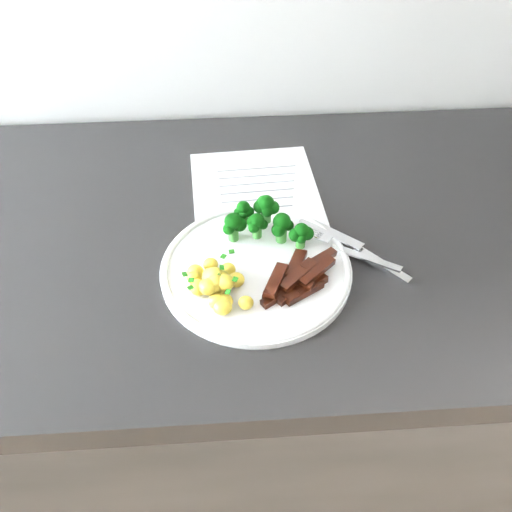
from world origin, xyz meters
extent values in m
cube|color=black|center=(-0.06, 1.67, 0.47)|extent=(2.50, 0.62, 0.94)
cube|color=white|center=(-0.10, 1.73, 0.94)|extent=(0.21, 0.29, 0.00)
cube|color=slate|center=(-0.09, 1.81, 0.94)|extent=(0.13, 0.01, 0.00)
cube|color=slate|center=(-0.09, 1.79, 0.94)|extent=(0.13, 0.01, 0.00)
cube|color=slate|center=(-0.09, 1.77, 0.94)|extent=(0.12, 0.01, 0.00)
cube|color=slate|center=(-0.09, 1.75, 0.94)|extent=(0.12, 0.01, 0.00)
cube|color=slate|center=(-0.10, 1.73, 0.94)|extent=(0.11, 0.01, 0.00)
cube|color=slate|center=(-0.10, 1.71, 0.94)|extent=(0.11, 0.01, 0.00)
cube|color=slate|center=(-0.10, 1.69, 0.94)|extent=(0.10, 0.01, 0.00)
cube|color=slate|center=(-0.10, 1.67, 0.94)|extent=(0.10, 0.01, 0.00)
cylinder|color=white|center=(-0.11, 1.58, 0.94)|extent=(0.26, 0.26, 0.01)
torus|color=white|center=(-0.11, 1.58, 0.95)|extent=(0.25, 0.25, 0.01)
cylinder|color=#2B6523|center=(-0.10, 1.62, 0.97)|extent=(0.01, 0.01, 0.02)
sphere|color=black|center=(-0.10, 1.62, 0.98)|extent=(0.01, 0.01, 0.01)
sphere|color=black|center=(-0.11, 1.63, 0.98)|extent=(0.02, 0.02, 0.02)
sphere|color=black|center=(-0.11, 1.62, 0.98)|extent=(0.02, 0.02, 0.02)
sphere|color=black|center=(-0.10, 1.62, 0.99)|extent=(0.02, 0.02, 0.02)
cylinder|color=#2B6523|center=(-0.07, 1.63, 0.96)|extent=(0.02, 0.02, 0.02)
sphere|color=black|center=(-0.06, 1.63, 0.97)|extent=(0.02, 0.02, 0.02)
sphere|color=black|center=(-0.07, 1.63, 0.97)|extent=(0.02, 0.02, 0.02)
sphere|color=black|center=(-0.08, 1.62, 0.97)|extent=(0.02, 0.02, 0.02)
sphere|color=black|center=(-0.07, 1.63, 0.98)|extent=(0.02, 0.02, 0.02)
cylinder|color=#2B6523|center=(-0.14, 1.63, 0.96)|extent=(0.01, 0.01, 0.02)
sphere|color=black|center=(-0.13, 1.63, 0.97)|extent=(0.02, 0.02, 0.02)
sphere|color=black|center=(-0.14, 1.64, 0.97)|extent=(0.02, 0.02, 0.02)
sphere|color=black|center=(-0.14, 1.63, 0.97)|extent=(0.02, 0.02, 0.02)
sphere|color=black|center=(-0.14, 1.63, 0.98)|extent=(0.02, 0.02, 0.02)
cylinder|color=#2B6523|center=(-0.09, 1.66, 0.97)|extent=(0.01, 0.01, 0.02)
sphere|color=black|center=(-0.08, 1.66, 0.98)|extent=(0.02, 0.02, 0.02)
sphere|color=black|center=(-0.09, 1.67, 0.98)|extent=(0.02, 0.02, 0.02)
sphere|color=black|center=(-0.10, 1.66, 0.98)|extent=(0.02, 0.02, 0.02)
sphere|color=black|center=(-0.09, 1.65, 0.98)|extent=(0.02, 0.02, 0.02)
sphere|color=black|center=(-0.09, 1.66, 0.99)|extent=(0.02, 0.02, 0.02)
cylinder|color=#2B6523|center=(-0.12, 1.66, 0.97)|extent=(0.01, 0.01, 0.02)
sphere|color=black|center=(-0.11, 1.65, 0.98)|extent=(0.02, 0.02, 0.02)
sphere|color=black|center=(-0.12, 1.66, 0.98)|extent=(0.01, 0.01, 0.01)
sphere|color=black|center=(-0.13, 1.65, 0.98)|extent=(0.01, 0.01, 0.01)
sphere|color=black|center=(-0.12, 1.65, 0.98)|extent=(0.01, 0.01, 0.01)
sphere|color=black|center=(-0.12, 1.66, 0.98)|extent=(0.02, 0.02, 0.02)
cylinder|color=#2B6523|center=(-0.04, 1.61, 0.96)|extent=(0.01, 0.01, 0.02)
sphere|color=black|center=(-0.04, 1.61, 0.97)|extent=(0.02, 0.02, 0.02)
sphere|color=black|center=(-0.05, 1.62, 0.97)|extent=(0.02, 0.02, 0.02)
sphere|color=black|center=(-0.05, 1.61, 0.97)|extent=(0.02, 0.02, 0.02)
sphere|color=black|center=(-0.05, 1.60, 0.97)|extent=(0.01, 0.01, 0.01)
sphere|color=black|center=(-0.04, 1.61, 0.98)|extent=(0.02, 0.02, 0.02)
ellipsoid|color=gold|center=(-0.16, 1.53, 0.95)|extent=(0.02, 0.02, 0.02)
ellipsoid|color=gold|center=(-0.15, 1.50, 0.96)|extent=(0.02, 0.02, 0.02)
ellipsoid|color=gold|center=(-0.13, 1.51, 0.95)|extent=(0.02, 0.02, 0.02)
ellipsoid|color=gold|center=(-0.15, 1.54, 0.95)|extent=(0.02, 0.02, 0.02)
ellipsoid|color=gold|center=(-0.19, 1.56, 0.96)|extent=(0.02, 0.02, 0.02)
ellipsoid|color=gold|center=(-0.16, 1.55, 0.96)|extent=(0.02, 0.02, 0.02)
ellipsoid|color=gold|center=(-0.16, 1.51, 0.96)|extent=(0.02, 0.02, 0.02)
ellipsoid|color=gold|center=(-0.15, 1.57, 0.95)|extent=(0.02, 0.02, 0.02)
ellipsoid|color=gold|center=(-0.17, 1.58, 0.95)|extent=(0.02, 0.02, 0.02)
ellipsoid|color=gold|center=(-0.15, 1.51, 0.96)|extent=(0.02, 0.02, 0.02)
ellipsoid|color=gold|center=(-0.18, 1.54, 0.96)|extent=(0.02, 0.02, 0.02)
ellipsoid|color=gold|center=(-0.16, 1.54, 0.97)|extent=(0.02, 0.02, 0.02)
ellipsoid|color=gold|center=(-0.16, 1.54, 0.97)|extent=(0.02, 0.02, 0.02)
ellipsoid|color=gold|center=(-0.19, 1.55, 0.95)|extent=(0.02, 0.02, 0.02)
ellipsoid|color=gold|center=(-0.14, 1.55, 0.96)|extent=(0.02, 0.02, 0.02)
ellipsoid|color=gold|center=(-0.17, 1.52, 0.97)|extent=(0.02, 0.02, 0.02)
ellipsoid|color=gold|center=(-0.17, 1.54, 0.97)|extent=(0.02, 0.02, 0.02)
ellipsoid|color=gold|center=(-0.15, 1.53, 0.97)|extent=(0.02, 0.02, 0.02)
ellipsoid|color=gold|center=(-0.16, 1.53, 0.97)|extent=(0.02, 0.02, 0.02)
ellipsoid|color=gold|center=(-0.17, 1.52, 0.97)|extent=(0.02, 0.02, 0.02)
ellipsoid|color=gold|center=(-0.15, 1.54, 0.97)|extent=(0.02, 0.02, 0.02)
ellipsoid|color=gold|center=(-0.16, 1.53, 0.97)|extent=(0.02, 0.02, 0.02)
ellipsoid|color=gold|center=(-0.17, 1.52, 0.97)|extent=(0.02, 0.02, 0.02)
cube|color=#185F11|center=(-0.16, 1.53, 0.97)|extent=(0.01, 0.01, 0.00)
cube|color=#185F11|center=(-0.20, 1.53, 0.98)|extent=(0.01, 0.01, 0.00)
cube|color=#185F11|center=(-0.15, 1.56, 0.98)|extent=(0.01, 0.01, 0.00)
cube|color=#185F11|center=(-0.15, 1.53, 0.97)|extent=(0.01, 0.01, 0.00)
cube|color=#185F11|center=(-0.19, 1.53, 0.98)|extent=(0.01, 0.01, 0.00)
cube|color=#185F11|center=(-0.16, 1.53, 0.98)|extent=(0.01, 0.01, 0.00)
cube|color=#185F11|center=(-0.14, 1.57, 0.98)|extent=(0.01, 0.01, 0.00)
cube|color=#185F11|center=(-0.16, 1.53, 0.98)|extent=(0.01, 0.01, 0.00)
cube|color=#185F11|center=(-0.16, 1.54, 0.98)|extent=(0.01, 0.01, 0.00)
cube|color=#185F11|center=(-0.15, 1.51, 0.98)|extent=(0.01, 0.01, 0.00)
cube|color=#185F11|center=(-0.19, 1.52, 0.98)|extent=(0.01, 0.01, 0.00)
cube|color=#185F11|center=(-0.15, 1.54, 0.98)|extent=(0.01, 0.01, 0.00)
cube|color=#185F11|center=(-0.16, 1.53, 0.98)|extent=(0.01, 0.01, 0.00)
cube|color=#185F11|center=(-0.14, 1.52, 0.98)|extent=(0.01, 0.01, 0.00)
cube|color=black|center=(-0.05, 1.52, 0.95)|extent=(0.06, 0.04, 0.01)
cube|color=black|center=(-0.04, 1.53, 0.95)|extent=(0.05, 0.04, 0.01)
cube|color=black|center=(-0.06, 1.55, 0.95)|extent=(0.05, 0.04, 0.01)
cube|color=black|center=(-0.08, 1.52, 0.95)|extent=(0.06, 0.04, 0.01)
cube|color=black|center=(-0.09, 1.53, 0.95)|extent=(0.04, 0.04, 0.01)
cube|color=black|center=(-0.06, 1.53, 0.95)|extent=(0.06, 0.05, 0.01)
cube|color=black|center=(-0.06, 1.56, 0.96)|extent=(0.04, 0.05, 0.01)
cube|color=black|center=(-0.03, 1.57, 0.96)|extent=(0.06, 0.05, 0.01)
cube|color=black|center=(-0.06, 1.54, 0.96)|extent=(0.06, 0.05, 0.01)
cube|color=black|center=(-0.06, 1.54, 0.96)|extent=(0.05, 0.04, 0.01)
cube|color=black|center=(-0.03, 1.55, 0.96)|extent=(0.05, 0.05, 0.01)
cube|color=black|center=(-0.09, 1.53, 0.96)|extent=(0.04, 0.06, 0.01)
cube|color=silver|center=(0.04, 1.58, 0.95)|extent=(0.09, 0.07, 0.01)
cube|color=silver|center=(-0.01, 1.62, 0.96)|extent=(0.03, 0.03, 0.00)
cylinder|color=silver|center=(-0.02, 1.63, 0.96)|extent=(0.03, 0.02, 0.00)
cylinder|color=silver|center=(-0.03, 1.63, 0.96)|extent=(0.03, 0.02, 0.00)
cylinder|color=silver|center=(-0.03, 1.63, 0.96)|extent=(0.03, 0.02, 0.00)
cylinder|color=silver|center=(-0.03, 1.62, 0.96)|extent=(0.03, 0.02, 0.00)
cube|color=silver|center=(0.00, 1.63, 0.95)|extent=(0.08, 0.08, 0.01)
cube|color=silver|center=(0.06, 1.57, 0.94)|extent=(0.07, 0.07, 0.01)
camera|label=1|loc=(-0.14, 1.06, 1.47)|focal=38.63mm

